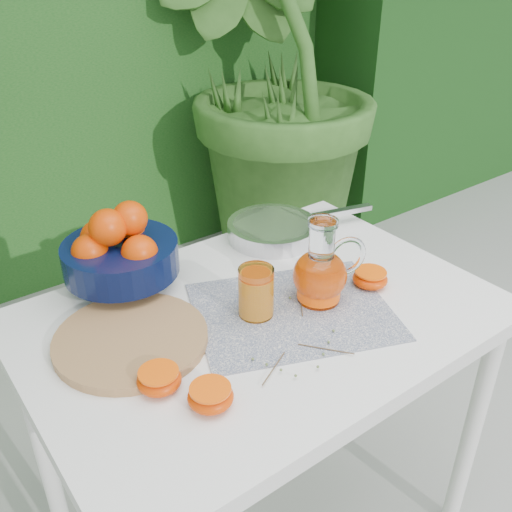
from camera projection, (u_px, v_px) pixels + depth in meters
potted_plant_right at (263, 69)px, 2.50m from camera, size 2.53×2.53×1.87m
white_table at (261, 341)px, 1.28m from camera, size 1.00×0.70×0.75m
placemat at (293, 311)px, 1.23m from camera, size 0.51×0.45×0.00m
cutting_board at (131, 339)px, 1.14m from camera, size 0.32×0.32×0.02m
fruit_bowl at (119, 251)px, 1.28m from camera, size 0.33×0.33×0.21m
juice_pitcher at (321, 273)px, 1.24m from camera, size 0.18×0.15×0.20m
juice_tumbler at (256, 293)px, 1.20m from camera, size 0.09×0.09×0.11m
saute_pan at (274, 229)px, 1.52m from camera, size 0.44×0.29×0.05m
orange_halves at (258, 344)px, 1.11m from camera, size 0.66×0.21×0.04m
thyme_sprigs at (301, 334)px, 1.15m from camera, size 0.30×0.26×0.01m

